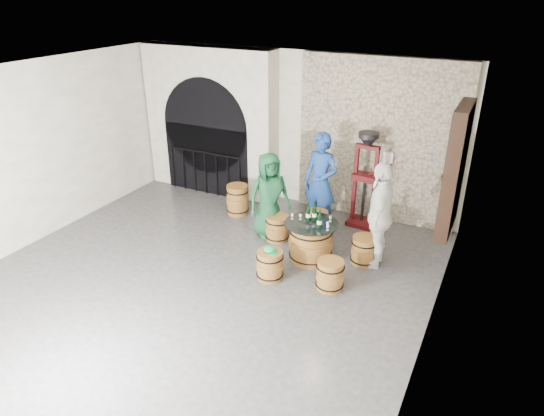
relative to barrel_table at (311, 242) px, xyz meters
The scene contains 30 objects.
ground 2.27m from the barrel_table, 126.45° to the right, with size 8.00×8.00×0.00m, color #323134.
wall_back 2.86m from the barrel_table, 121.15° to the left, with size 8.00×8.00×0.00m, color silver.
wall_left 5.30m from the barrel_table, 159.56° to the right, with size 8.00×8.00×0.00m, color silver.
wall_right 3.08m from the barrel_table, 39.67° to the right, with size 8.00×8.00×0.00m, color silver.
ceiling 3.62m from the barrel_table, 126.45° to the right, with size 8.00×8.00×0.00m, color beige.
stone_facing_panel 2.52m from the barrel_table, 77.61° to the left, with size 3.20×0.12×3.18m, color tan.
arched_opening 3.96m from the barrel_table, 149.04° to the left, with size 3.10×0.60×3.19m.
shuttered_window 2.58m from the barrel_table, 16.31° to the left, with size 0.23×1.10×2.00m.
barrel_table is the anchor object (origin of this frame).
barrel_stool_left 0.92m from the barrel_table, 154.92° to the left, with size 0.45×0.45×0.49m.
barrel_stool_far 0.92m from the barrel_table, 104.91° to the left, with size 0.45×0.45×0.49m.
barrel_stool_right 0.92m from the barrel_table, 19.46° to the left, with size 0.45×0.45×0.49m.
barrel_stool_near_right 0.92m from the barrel_table, 47.89° to the right, with size 0.45×0.45×0.49m.
barrel_stool_near_left 0.92m from the barrel_table, 113.32° to the right, with size 0.45×0.45×0.49m.
green_cap 0.93m from the barrel_table, 113.07° to the right, with size 0.24×0.19×0.10m.
person_green 1.25m from the barrel_table, 154.92° to the left, with size 0.80×0.52×1.63m, color #134527.
person_blue 1.39m from the barrel_table, 104.91° to the left, with size 0.69×0.46×1.91m, color navy.
person_white 1.25m from the barrel_table, 19.46° to the left, with size 1.08×0.45×1.84m, color white.
wine_bottle_left 0.50m from the barrel_table, 146.11° to the left, with size 0.08×0.08×0.32m.
wine_bottle_center 0.53m from the barrel_table, 28.82° to the right, with size 0.08×0.08×0.32m.
wine_bottle_right 0.50m from the barrel_table, 89.64° to the left, with size 0.08×0.08×0.32m.
tasting_glass_a 0.54m from the barrel_table, behind, with size 0.05×0.05×0.10m, color #BC5D24, non-canonical shape.
tasting_glass_b 0.50m from the barrel_table, ahead, with size 0.05×0.05×0.10m, color #BC5D24, non-canonical shape.
tasting_glass_c 0.46m from the barrel_table, 116.90° to the left, with size 0.05×0.05×0.10m, color #BC5D24, non-canonical shape.
tasting_glass_d 0.52m from the barrel_table, 36.72° to the left, with size 0.05×0.05×0.10m, color #BC5D24, non-canonical shape.
tasting_glass_e 0.54m from the barrel_table, 19.91° to the right, with size 0.05×0.05×0.10m, color #BC5D24, non-canonical shape.
tasting_glass_f 0.46m from the barrel_table, 169.34° to the left, with size 0.05×0.05×0.10m, color #BC5D24, non-canonical shape.
side_barrel 2.30m from the barrel_table, 153.32° to the left, with size 0.47×0.47×0.63m.
corking_press 1.89m from the barrel_table, 76.63° to the left, with size 0.79×0.47×1.89m.
control_box 2.40m from the barrel_table, 70.73° to the left, with size 0.18×0.10×0.22m, color silver.
Camera 1 is at (4.00, -5.00, 4.39)m, focal length 32.00 mm.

